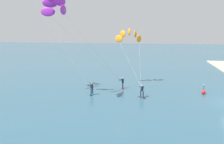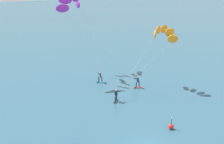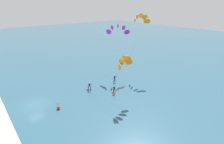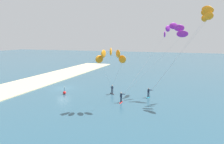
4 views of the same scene
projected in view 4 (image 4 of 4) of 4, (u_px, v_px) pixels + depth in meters
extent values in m
plane|color=#2D566B|center=(63.00, 88.00, 42.59)|extent=(240.00, 240.00, 0.00)
cube|color=beige|center=(26.00, 84.00, 45.66)|extent=(80.00, 10.05, 0.16)
ellipsoid|color=#333338|center=(112.00, 94.00, 38.18)|extent=(1.28, 1.35, 0.08)
cube|color=black|center=(111.00, 93.00, 38.53)|extent=(0.40, 0.40, 0.02)
cylinder|color=#192338|center=(113.00, 92.00, 37.92)|extent=(0.14, 0.14, 0.78)
cylinder|color=#192338|center=(112.00, 91.00, 38.30)|extent=(0.14, 0.14, 0.78)
cube|color=#192338|center=(112.00, 88.00, 38.00)|extent=(0.44, 0.44, 0.63)
sphere|color=beige|center=(112.00, 85.00, 37.93)|extent=(0.20, 0.20, 0.20)
cylinder|color=black|center=(112.00, 88.00, 37.43)|extent=(0.53, 0.20, 0.03)
cylinder|color=#192338|center=(113.00, 87.00, 37.70)|extent=(0.52, 0.46, 0.15)
cylinder|color=#192338|center=(111.00, 87.00, 37.70)|extent=(0.61, 0.13, 0.15)
ellipsoid|color=orange|center=(99.00, 59.00, 28.99)|extent=(1.37, 0.91, 1.10)
ellipsoid|color=orange|center=(104.00, 54.00, 28.86)|extent=(1.40, 0.42, 1.10)
ellipsoid|color=orange|center=(111.00, 52.00, 28.79)|extent=(1.41, 0.73, 1.10)
ellipsoid|color=orange|center=(118.00, 54.00, 28.82)|extent=(1.25, 1.14, 1.10)
ellipsoid|color=orange|center=(122.00, 59.00, 28.92)|extent=(0.91, 1.37, 1.10)
cylinder|color=#B2B2B7|center=(107.00, 76.00, 33.24)|extent=(7.78, 0.90, 5.54)
cylinder|color=#B2B2B7|center=(117.00, 76.00, 33.20)|extent=(6.80, 3.91, 5.54)
ellipsoid|color=#23ADD1|center=(148.00, 97.00, 35.89)|extent=(1.54, 0.71, 0.08)
cube|color=black|center=(149.00, 96.00, 36.22)|extent=(0.34, 0.35, 0.02)
cylinder|color=#192338|center=(148.00, 95.00, 35.64)|extent=(0.14, 0.14, 0.78)
cylinder|color=#192338|center=(149.00, 95.00, 36.00)|extent=(0.14, 0.14, 0.78)
cube|color=#192338|center=(149.00, 91.00, 35.71)|extent=(0.38, 0.37, 0.63)
sphere|color=tan|center=(149.00, 88.00, 35.65)|extent=(0.20, 0.20, 0.20)
cylinder|color=black|center=(152.00, 90.00, 35.55)|extent=(0.08, 0.55, 0.03)
cylinder|color=#192338|center=(150.00, 90.00, 35.72)|extent=(0.35, 0.58, 0.15)
cylinder|color=#192338|center=(150.00, 90.00, 35.51)|extent=(0.26, 0.60, 0.15)
ellipsoid|color=orange|center=(209.00, 16.00, 30.06)|extent=(1.23, 1.38, 1.10)
ellipsoid|color=orange|center=(208.00, 11.00, 30.55)|extent=(0.77, 1.56, 1.10)
ellipsoid|color=orange|center=(207.00, 9.00, 31.57)|extent=(0.45, 1.56, 1.10)
ellipsoid|color=orange|center=(206.00, 12.00, 32.68)|extent=(0.99, 1.51, 1.10)
ellipsoid|color=orange|center=(205.00, 18.00, 33.44)|extent=(1.38, 1.23, 1.10)
cylinder|color=#B2B2B7|center=(178.00, 57.00, 32.83)|extent=(1.11, 7.93, 11.53)
cylinder|color=#B2B2B7|center=(177.00, 56.00, 34.52)|extent=(2.45, 7.63, 11.53)
ellipsoid|color=red|center=(121.00, 102.00, 33.05)|extent=(1.52, 0.45, 0.08)
cube|color=black|center=(122.00, 101.00, 33.43)|extent=(0.30, 0.30, 0.02)
cylinder|color=#192338|center=(121.00, 100.00, 32.77)|extent=(0.14, 0.14, 0.78)
cylinder|color=#192338|center=(121.00, 99.00, 33.19)|extent=(0.14, 0.14, 0.78)
cube|color=#192338|center=(121.00, 95.00, 32.87)|extent=(0.34, 0.32, 0.63)
sphere|color=tan|center=(121.00, 93.00, 32.81)|extent=(0.20, 0.20, 0.20)
cylinder|color=black|center=(124.00, 94.00, 33.10)|extent=(0.42, 0.40, 0.03)
cylinder|color=#192338|center=(122.00, 94.00, 33.07)|extent=(0.59, 0.30, 0.15)
cylinder|color=#192338|center=(123.00, 94.00, 32.87)|extent=(0.34, 0.58, 0.15)
ellipsoid|color=purple|center=(182.00, 34.00, 34.12)|extent=(0.38, 1.84, 1.10)
ellipsoid|color=purple|center=(179.00, 28.00, 34.65)|extent=(1.05, 1.80, 1.10)
ellipsoid|color=purple|center=(173.00, 26.00, 35.75)|extent=(1.56, 1.49, 1.10)
ellipsoid|color=purple|center=(168.00, 28.00, 36.98)|extent=(1.83, 0.95, 1.10)
ellipsoid|color=purple|center=(165.00, 34.00, 37.82)|extent=(1.84, 0.38, 1.10)
cylinder|color=#B2B2B7|center=(154.00, 64.00, 33.63)|extent=(5.58, 8.15, 9.10)
cylinder|color=#B2B2B7|center=(146.00, 63.00, 35.48)|extent=(8.47, 5.07, 9.10)
sphere|color=red|center=(64.00, 93.00, 37.92)|extent=(0.56, 0.56, 0.56)
cylinder|color=#262628|center=(64.00, 89.00, 37.82)|extent=(0.06, 0.06, 0.70)
sphere|color=#F2F2CC|center=(64.00, 87.00, 37.76)|extent=(0.12, 0.12, 0.12)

